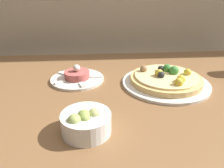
% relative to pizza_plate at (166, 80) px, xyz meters
% --- Properties ---
extents(dining_table, '(1.31, 0.89, 0.74)m').
position_rel_pizza_plate_xyz_m(dining_table, '(-0.20, -0.04, -0.11)').
color(dining_table, brown).
rests_on(dining_table, ground_plane).
extents(pizza_plate, '(0.32, 0.32, 0.07)m').
position_rel_pizza_plate_xyz_m(pizza_plate, '(0.00, 0.00, 0.00)').
color(pizza_plate, silver).
rests_on(pizza_plate, dining_table).
extents(tartare_plate, '(0.21, 0.21, 0.06)m').
position_rel_pizza_plate_xyz_m(tartare_plate, '(-0.33, 0.06, -0.01)').
color(tartare_plate, silver).
rests_on(tartare_plate, dining_table).
extents(small_bowl, '(0.13, 0.13, 0.07)m').
position_rel_pizza_plate_xyz_m(small_bowl, '(-0.29, -0.27, 0.01)').
color(small_bowl, white).
rests_on(small_bowl, dining_table).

